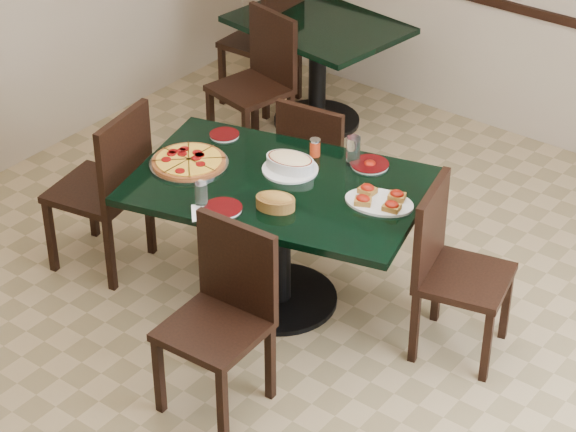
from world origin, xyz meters
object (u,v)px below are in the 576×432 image
Objects in this scene: back_table at (318,53)px; chair_near at (224,307)px; chair_left at (110,182)px; chair_right at (449,262)px; bread_basket at (275,201)px; back_chair_near at (260,75)px; back_chair_left at (270,35)px; chair_far at (318,161)px; bruschetta_platter at (379,200)px; lasagna_casserole at (290,163)px; pepperoni_pizza at (189,162)px; main_table at (279,213)px.

chair_near is at bearing -55.18° from back_table.
chair_near is at bearing 58.77° from chair_left.
bread_basket is at bearing 105.25° from chair_right.
back_chair_left is at bearing 134.19° from back_chair_near.
chair_left reaches higher than chair_right.
chair_far is 3.76× the size of bread_basket.
chair_near is 2.35× the size of bruschetta_platter.
lasagna_casserole is (1.46, -1.69, 0.26)m from back_chair_left.
chair_near reaches higher than lasagna_casserole.
back_chair_near is (-0.21, 1.59, -0.03)m from chair_left.
chair_right is 1.45m from pepperoni_pizza.
chair_right is 0.94× the size of chair_left.
bruschetta_platter is at bearing 70.85° from chair_near.
back_chair_near is at bearing -93.52° from back_table.
back_chair_near is (-2.05, 1.08, 0.01)m from chair_right.
chair_right is 0.46m from bruschetta_platter.
pepperoni_pizza is (-0.74, 0.61, 0.24)m from chair_near.
back_chair_near is at bearing 30.91° from back_chair_left.
back_chair_left reaches higher than chair_far.
lasagna_casserole is at bearing 81.59° from chair_right.
bread_basket is 0.59× the size of bruschetta_platter.
back_chair_left is (-1.74, 2.57, 0.02)m from chair_near.
main_table is at bearing -177.40° from bruschetta_platter.
back_table is 2.86m from chair_near.
back_table is 1.97m from lasagna_casserole.
chair_left reaches higher than chair_far.
back_chair_left is at bearing 121.47° from lasagna_casserole.
back_chair_left is (-1.25, 1.16, 0.05)m from chair_far.
main_table is 1.40× the size of back_table.
lasagna_casserole is 0.37m from bread_basket.
back_chair_near is (-1.41, 2.04, 0.00)m from chair_near.
back_table is 2.09m from chair_left.
chair_near is 0.97× the size of back_chair_left.
bruschetta_platter is at bearing 48.80° from back_chair_left.
back_table is at bearing 85.38° from back_chair_left.
chair_left is at bearing -79.30° from back_table.
chair_right is 3.94× the size of bread_basket.
back_table is 1.36× the size of chair_far.
main_table is 0.71m from chair_far.
chair_right is at bearing -1.12° from main_table.
back_chair_near is 1.60m from pepperoni_pizza.
chair_near reaches higher than back_table.
back_chair_near is at bearing 124.78° from lasagna_casserole.
lasagna_casserole is 0.55m from bruschetta_platter.
back_chair_left is 2.21m from pepperoni_pizza.
bruschetta_platter is at bearing 87.53° from chair_right.
lasagna_casserole is at bearing 105.21° from chair_near.
pepperoni_pizza is at bearing -66.09° from back_table.
back_chair_left is at bearing 127.11° from bruschetta_platter.
back_chair_near is at bearing 132.51° from bruschetta_platter.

